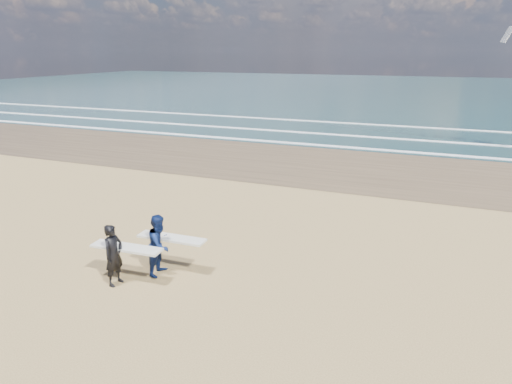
% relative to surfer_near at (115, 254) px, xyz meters
% --- Properties ---
extents(surfer_near, '(2.23, 1.04, 1.86)m').
position_rel_surfer_near_xyz_m(surfer_near, '(0.00, 0.00, 0.00)').
color(surfer_near, black).
rests_on(surfer_near, ground).
extents(surfer_far, '(2.22, 1.12, 1.91)m').
position_rel_surfer_near_xyz_m(surfer_far, '(0.85, 1.08, 0.02)').
color(surfer_far, '#0D1D4E').
rests_on(surfer_far, ground).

